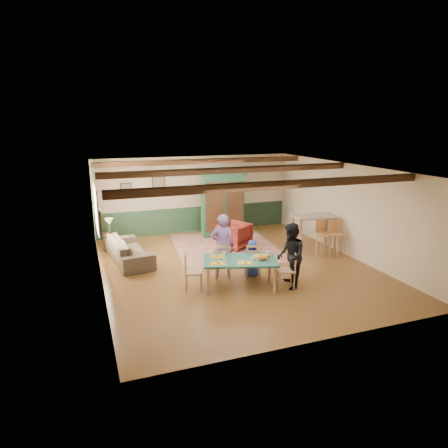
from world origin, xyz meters
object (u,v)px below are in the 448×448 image
object	(u,v)px
sofa	(129,250)
person_child	(252,258)
bar_stool_left	(323,239)
end_table	(111,242)
dining_chair_end_left	(194,271)
counter_table	(313,233)
dining_chair_far_left	(223,261)
person_woman	(291,256)
armoire	(222,204)
dining_table	(240,274)
armchair	(234,235)
table_lamp	(109,226)
dining_chair_far_right	(253,260)
cat	(263,257)
dining_chair_end_right	(286,269)
person_man	(222,246)
bar_stool_right	(338,239)

from	to	relation	value
sofa	person_child	bearing A→B (deg)	-134.93
bar_stool_left	end_table	bearing A→B (deg)	157.82
sofa	dining_chair_end_left	bearing A→B (deg)	-161.54
counter_table	bar_stool_left	bearing A→B (deg)	-91.50
counter_table	bar_stool_left	xyz separation A→B (m)	(-0.01, -0.56, -0.02)
dining_chair_far_left	person_woman	world-z (taller)	person_woman
armoire	sofa	xyz separation A→B (m)	(-3.41, -1.67, -0.77)
dining_table	armchair	distance (m)	3.20
person_woman	end_table	world-z (taller)	person_woman
end_table	table_lamp	world-z (taller)	table_lamp
dining_chair_end_left	end_table	world-z (taller)	dining_chair_end_left
dining_chair_far_left	dining_table	bearing A→B (deg)	119.05
dining_chair_far_right	counter_table	size ratio (longest dim) A/B	0.68
person_woman	bar_stool_left	bearing A→B (deg)	146.86
dining_chair_far_left	cat	distance (m)	1.25
person_woman	sofa	distance (m)	4.66
armoire	sofa	distance (m)	3.87
dining_chair_end_right	counter_table	distance (m)	3.12
armchair	person_child	bearing A→B (deg)	47.46
armoire	counter_table	distance (m)	3.34
person_child	end_table	bearing A→B (deg)	-29.95
bar_stool_left	armoire	bearing A→B (deg)	125.71
person_man	dining_chair_far_left	bearing A→B (deg)	90.00
cat	table_lamp	xyz separation A→B (m)	(-3.13, 4.34, -0.04)
person_man	bar_stool_left	distance (m)	3.40
person_man	bar_stool_left	bearing A→B (deg)	-153.98
person_man	sofa	size ratio (longest dim) A/B	0.72
dining_chair_end_left	dining_chair_end_right	size ratio (longest dim) A/B	1.00
dining_chair_end_left	armchair	bearing A→B (deg)	-20.55
dining_table	dining_chair_far_right	world-z (taller)	dining_chair_far_right
person_woman	end_table	size ratio (longest dim) A/B	3.00
dining_chair_end_left	table_lamp	world-z (taller)	table_lamp
person_man	armchair	world-z (taller)	person_man
cat	armoire	distance (m)	4.81
dining_chair_far_left	counter_table	xyz separation A→B (m)	(3.38, 1.16, 0.10)
counter_table	dining_chair_far_right	bearing A→B (deg)	-152.49
armchair	counter_table	xyz separation A→B (m)	(2.18, -1.10, 0.16)
person_child	armoire	size ratio (longest dim) A/B	0.43
dining_chair_end_right	person_child	xyz separation A→B (m)	(-0.46, 0.94, 0.03)
person_man	cat	distance (m)	1.25
person_child	bar_stool_right	distance (m)	3.06
dining_chair_end_left	person_child	size ratio (longest dim) A/B	0.95
armchair	bar_stool_right	size ratio (longest dim) A/B	0.83
dining_table	table_lamp	bearing A→B (deg)	122.93
person_child	end_table	world-z (taller)	person_child
dining_chair_far_left	bar_stool_right	distance (m)	3.78
dining_table	dining_chair_end_right	xyz separation A→B (m)	(1.05, -0.32, 0.10)
person_child	counter_table	size ratio (longest dim) A/B	0.72
dining_chair_end_left	dining_chair_end_right	xyz separation A→B (m)	(2.10, -0.64, 0.00)
armoire	bar_stool_right	size ratio (longest dim) A/B	2.10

